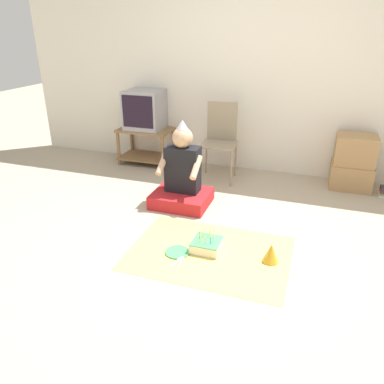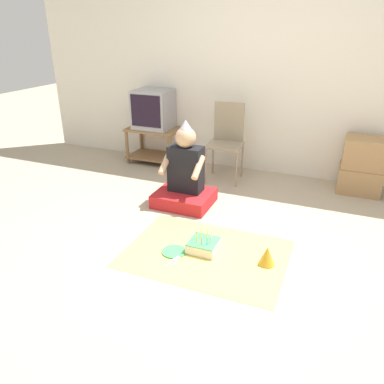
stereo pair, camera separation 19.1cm
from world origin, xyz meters
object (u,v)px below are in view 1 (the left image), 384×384
object	(u,v)px
folding_chair	(220,136)
person_seated	(182,179)
paper_plate	(178,252)
party_hat_blue	(271,253)
cardboard_box_stack	(353,163)
birthday_cake	(207,245)
tv	(145,110)

from	to	relation	value
folding_chair	person_seated	world-z (taller)	folding_chair
folding_chair	paper_plate	distance (m)	1.86
party_hat_blue	paper_plate	world-z (taller)	party_hat_blue
cardboard_box_stack	party_hat_blue	xyz separation A→B (m)	(-0.66, -1.85, -0.22)
birthday_cake	paper_plate	xyz separation A→B (m)	(-0.22, -0.13, -0.04)
tv	folding_chair	size ratio (longest dim) A/B	0.55
tv	person_seated	world-z (taller)	tv
folding_chair	party_hat_blue	world-z (taller)	folding_chair
folding_chair	person_seated	distance (m)	0.92
tv	cardboard_box_stack	size ratio (longest dim) A/B	0.80
tv	birthday_cake	distance (m)	2.43
person_seated	tv	bearing A→B (deg)	130.56
party_hat_blue	cardboard_box_stack	bearing A→B (deg)	70.31
person_seated	birthday_cake	distance (m)	0.97
tv	party_hat_blue	xyz separation A→B (m)	(1.96, -1.86, -0.65)
folding_chair	paper_plate	world-z (taller)	folding_chair
person_seated	birthday_cake	size ratio (longest dim) A/B	3.71
person_seated	party_hat_blue	bearing A→B (deg)	-37.06
folding_chair	cardboard_box_stack	bearing A→B (deg)	6.92
person_seated	party_hat_blue	world-z (taller)	person_seated
birthday_cake	person_seated	bearing A→B (deg)	122.96
cardboard_box_stack	party_hat_blue	size ratio (longest dim) A/B	3.92
folding_chair	party_hat_blue	xyz separation A→B (m)	(0.88, -1.66, -0.44)
tv	folding_chair	world-z (taller)	tv
paper_plate	tv	bearing A→B (deg)	121.33
folding_chair	party_hat_blue	bearing A→B (deg)	-62.22
tv	person_seated	xyz separation A→B (m)	(0.91, -1.06, -0.45)
tv	person_seated	distance (m)	1.47
cardboard_box_stack	person_seated	bearing A→B (deg)	-148.30
folding_chair	birthday_cake	distance (m)	1.76
folding_chair	paper_plate	size ratio (longest dim) A/B	4.43
person_seated	party_hat_blue	size ratio (longest dim) A/B	5.62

